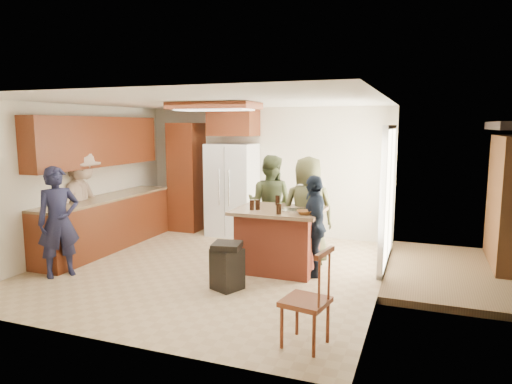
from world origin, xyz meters
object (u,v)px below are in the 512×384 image
at_px(person_counter, 83,202).
at_px(refrigerator, 232,190).
at_px(person_front_left, 59,222).
at_px(spindle_chair, 307,302).
at_px(person_behind_left, 270,204).
at_px(person_behind_right, 308,211).
at_px(person_side_right, 314,226).
at_px(kitchen_island, 279,239).
at_px(trash_bin, 227,266).

height_order(person_counter, refrigerator, refrigerator).
bearing_deg(person_front_left, spindle_chair, -68.78).
bearing_deg(person_behind_left, refrigerator, -38.57).
height_order(person_behind_right, person_side_right, person_behind_right).
distance_m(refrigerator, spindle_chair, 4.75).
height_order(refrigerator, spindle_chair, refrigerator).
xyz_separation_m(person_behind_right, refrigerator, (-1.87, 1.37, 0.05)).
relative_size(person_side_right, kitchen_island, 1.14).
xyz_separation_m(person_side_right, person_counter, (-3.88, -0.25, 0.15)).
bearing_deg(person_side_right, person_front_left, -86.17).
relative_size(person_behind_right, person_side_right, 1.16).
bearing_deg(spindle_chair, trash_bin, 139.73).
distance_m(refrigerator, trash_bin, 3.11).
bearing_deg(person_behind_left, spindle_chair, 115.75).
relative_size(person_front_left, spindle_chair, 1.60).
relative_size(person_behind_left, person_counter, 0.95).
height_order(person_behind_right, spindle_chair, person_behind_right).
distance_m(person_behind_left, kitchen_island, 1.09).
distance_m(person_front_left, person_behind_right, 3.66).
relative_size(trash_bin, spindle_chair, 0.63).
xyz_separation_m(kitchen_island, spindle_chair, (0.99, -2.18, -0.02)).
height_order(person_side_right, person_counter, person_counter).
distance_m(person_behind_left, person_side_right, 1.41).
height_order(kitchen_island, spindle_chair, spindle_chair).
xyz_separation_m(person_behind_left, trash_bin, (0.06, -1.94, -0.51)).
distance_m(person_behind_left, refrigerator, 1.41).
distance_m(person_counter, refrigerator, 2.79).
bearing_deg(person_counter, trash_bin, -109.54).
bearing_deg(person_behind_right, spindle_chair, 78.47).
height_order(person_behind_left, person_behind_right, person_behind_right).
bearing_deg(person_behind_left, person_side_right, 136.27).
height_order(person_behind_left, trash_bin, person_behind_left).
height_order(person_front_left, spindle_chair, person_front_left).
distance_m(person_behind_right, spindle_chair, 2.74).
relative_size(person_behind_right, refrigerator, 0.94).
relative_size(refrigerator, trash_bin, 2.86).
relative_size(person_counter, trash_bin, 2.79).
height_order(refrigerator, trash_bin, refrigerator).
bearing_deg(person_behind_left, person_behind_right, 149.25).
bearing_deg(person_behind_left, person_counter, 24.03).
distance_m(person_counter, trash_bin, 3.08).
bearing_deg(refrigerator, spindle_chair, -57.70).
height_order(refrigerator, kitchen_island, refrigerator).
bearing_deg(spindle_chair, person_front_left, 167.88).
height_order(person_front_left, person_behind_right, person_behind_right).
distance_m(person_front_left, spindle_chair, 3.95).
distance_m(person_side_right, trash_bin, 1.40).
bearing_deg(kitchen_island, refrigerator, 130.27).
height_order(person_counter, trash_bin, person_counter).
bearing_deg(person_behind_right, person_front_left, 3.79).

